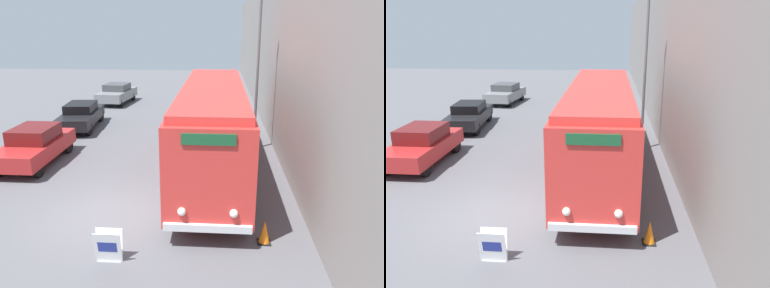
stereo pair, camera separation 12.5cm
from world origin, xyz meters
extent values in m
plane|color=#56565B|center=(0.00, 0.00, 0.00)|extent=(80.00, 80.00, 0.00)
cube|color=gray|center=(6.13, 10.00, 4.03)|extent=(0.30, 60.00, 8.06)
cylinder|color=black|center=(2.07, -0.18, 0.52)|extent=(0.28, 1.04, 1.04)
cylinder|color=black|center=(4.16, -0.18, 0.52)|extent=(0.28, 1.04, 1.04)
cylinder|color=black|center=(2.07, 7.80, 0.52)|extent=(0.28, 1.04, 1.04)
cylinder|color=black|center=(4.16, 7.80, 0.52)|extent=(0.28, 1.04, 1.04)
cube|color=red|center=(3.12, 3.81, 1.89)|extent=(2.41, 10.78, 2.74)
cube|color=red|center=(3.12, 3.81, 3.37)|extent=(2.22, 10.35, 0.24)
cube|color=silver|center=(3.12, -1.64, 0.64)|extent=(2.29, 0.12, 0.20)
sphere|color=white|center=(2.45, -1.61, 1.07)|extent=(0.22, 0.22, 0.22)
sphere|color=white|center=(3.78, -1.61, 1.07)|extent=(0.22, 0.22, 0.22)
cube|color=#19512D|center=(3.12, -1.60, 3.00)|extent=(1.33, 0.06, 0.28)
cube|color=gray|center=(0.70, -2.28, 0.00)|extent=(0.61, 0.19, 0.01)
cube|color=white|center=(0.70, -2.36, 0.41)|extent=(0.68, 0.17, 0.83)
cube|color=white|center=(0.70, -2.21, 0.41)|extent=(0.68, 0.17, 0.83)
cube|color=navy|center=(0.70, -2.37, 0.43)|extent=(0.48, 0.06, 0.29)
cylinder|color=#595E60|center=(5.02, 6.97, 3.46)|extent=(0.12, 0.12, 6.92)
cylinder|color=black|center=(-3.56, 2.81, 0.36)|extent=(0.22, 0.72, 0.72)
cylinder|color=black|center=(-5.16, 5.77, 0.36)|extent=(0.22, 0.72, 0.72)
cylinder|color=black|center=(-3.56, 5.78, 0.36)|extent=(0.22, 0.72, 0.72)
cube|color=#A52323|center=(-4.36, 4.29, 0.68)|extent=(1.86, 4.37, 0.64)
cube|color=#5B1313|center=(-4.36, 4.40, 1.29)|extent=(1.58, 1.97, 0.58)
cylinder|color=black|center=(-5.06, 8.44, 0.35)|extent=(0.22, 0.71, 0.71)
cylinder|color=black|center=(-3.58, 8.59, 0.35)|extent=(0.22, 0.71, 0.71)
cylinder|color=black|center=(-5.38, 11.54, 0.35)|extent=(0.22, 0.71, 0.71)
cylinder|color=black|center=(-3.89, 11.69, 0.35)|extent=(0.22, 0.71, 0.71)
cube|color=black|center=(-4.48, 10.06, 0.65)|extent=(2.20, 4.67, 0.60)
cube|color=black|center=(-4.49, 10.18, 1.19)|extent=(1.69, 2.17, 0.48)
cylinder|color=black|center=(-5.31, 16.09, 0.34)|extent=(0.22, 0.69, 0.69)
cylinder|color=black|center=(-3.68, 15.92, 0.34)|extent=(0.22, 0.69, 0.69)
cylinder|color=black|center=(-5.04, 18.68, 0.34)|extent=(0.22, 0.69, 0.69)
cylinder|color=black|center=(-3.42, 18.51, 0.34)|extent=(0.22, 0.69, 0.69)
cube|color=slate|center=(-4.36, 17.30, 0.66)|extent=(2.29, 4.18, 0.64)
cube|color=#3F4043|center=(-4.35, 17.40, 1.23)|extent=(1.79, 1.96, 0.49)
cube|color=black|center=(4.64, -1.18, 0.01)|extent=(0.36, 0.36, 0.03)
cone|color=orange|center=(4.64, -1.18, 0.34)|extent=(0.30, 0.30, 0.62)
camera|label=1|loc=(3.36, -10.14, 5.59)|focal=35.00mm
camera|label=2|loc=(3.48, -10.13, 5.59)|focal=35.00mm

